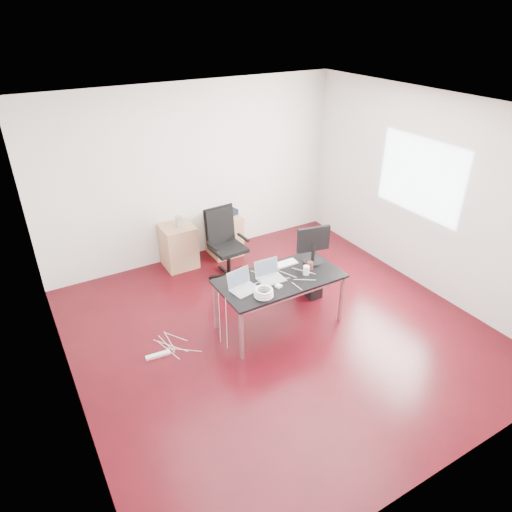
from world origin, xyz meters
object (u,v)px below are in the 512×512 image
office_chair (225,240)px  filing_cabinet_left (179,246)px  desk (280,281)px  pc_tower (309,279)px  filing_cabinet_right (224,235)px

office_chair → filing_cabinet_left: size_ratio=1.54×
desk → office_chair: office_chair is taller
filing_cabinet_left → pc_tower: bearing=-51.8°
desk → filing_cabinet_left: (-0.54, 2.13, -0.33)m
filing_cabinet_left → filing_cabinet_right: size_ratio=1.00×
filing_cabinet_right → office_chair: bearing=-114.9°
office_chair → pc_tower: size_ratio=2.40×
office_chair → filing_cabinet_right: (0.30, 0.64, -0.26)m
filing_cabinet_right → desk: bearing=-97.3°
office_chair → filing_cabinet_right: bearing=61.9°
office_chair → filing_cabinet_right: size_ratio=1.54×
filing_cabinet_left → filing_cabinet_right: (0.82, 0.00, 0.00)m
desk → filing_cabinet_right: desk is taller
desk → pc_tower: (0.80, 0.43, -0.46)m
filing_cabinet_right → pc_tower: filing_cabinet_right is taller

